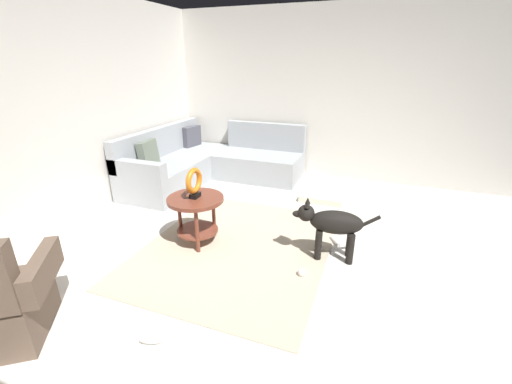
% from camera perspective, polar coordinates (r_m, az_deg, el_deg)
% --- Properties ---
extents(ground_plane, '(6.00, 6.00, 0.10)m').
position_cam_1_polar(ground_plane, '(3.38, 7.06, -13.56)').
color(ground_plane, silver).
extents(wall_back, '(6.00, 0.12, 2.70)m').
position_cam_1_polar(wall_back, '(4.47, -32.42, 11.50)').
color(wall_back, silver).
rests_on(wall_back, ground_plane).
extents(wall_right, '(0.12, 6.00, 2.70)m').
position_cam_1_polar(wall_right, '(5.70, 15.18, 15.58)').
color(wall_right, silver).
rests_on(wall_right, ground_plane).
extents(area_rug, '(2.30, 1.90, 0.01)m').
position_cam_1_polar(area_rug, '(3.65, -3.17, -9.41)').
color(area_rug, '#BCAD93').
rests_on(area_rug, ground_plane).
extents(sectional_couch, '(2.20, 2.25, 0.88)m').
position_cam_1_polar(sectional_couch, '(5.60, -8.16, 4.89)').
color(sectional_couch, '#9EA3A8').
rests_on(sectional_couch, ground_plane).
extents(side_table, '(0.60, 0.60, 0.54)m').
position_cam_1_polar(side_table, '(3.61, -10.26, -2.73)').
color(side_table, brown).
rests_on(side_table, ground_plane).
extents(torus_sculpture, '(0.28, 0.08, 0.33)m').
position_cam_1_polar(torus_sculpture, '(3.50, -10.58, 1.66)').
color(torus_sculpture, black).
rests_on(torus_sculpture, side_table).
extents(dog_bed_mat, '(0.80, 0.60, 0.09)m').
position_cam_1_polar(dog_bed_mat, '(5.08, 11.64, -0.06)').
color(dog_bed_mat, beige).
rests_on(dog_bed_mat, ground_plane).
extents(dog, '(0.29, 0.85, 0.63)m').
position_cam_1_polar(dog, '(3.39, 12.85, -5.43)').
color(dog, black).
rests_on(dog, ground_plane).
extents(dog_toy_ball, '(0.08, 0.08, 0.08)m').
position_cam_1_polar(dog_toy_ball, '(3.23, 7.87, -13.55)').
color(dog_toy_ball, silver).
rests_on(dog_toy_ball, ground_plane).
extents(dog_toy_rope, '(0.18, 0.14, 0.05)m').
position_cam_1_polar(dog_toy_rope, '(3.82, 13.47, -8.18)').
color(dog_toy_rope, silver).
rests_on(dog_toy_rope, ground_plane).
extents(dog_toy_bone, '(0.12, 0.19, 0.06)m').
position_cam_1_polar(dog_toy_bone, '(2.70, -17.50, -23.07)').
color(dog_toy_bone, silver).
rests_on(dog_toy_bone, ground_plane).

